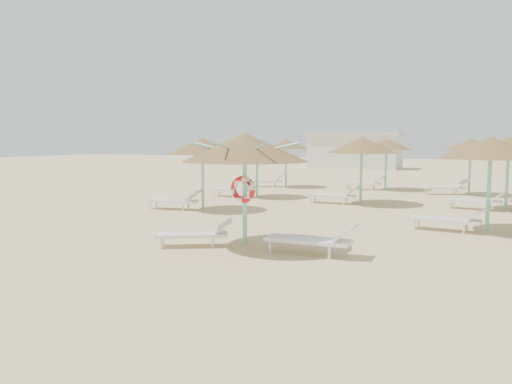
% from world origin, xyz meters
% --- Properties ---
extents(ground, '(120.00, 120.00, 0.00)m').
position_xyz_m(ground, '(0.00, 0.00, 0.00)').
color(ground, tan).
rests_on(ground, ground).
extents(main_palapa, '(3.10, 3.10, 2.78)m').
position_xyz_m(main_palapa, '(-0.40, 0.25, 2.42)').
color(main_palapa, '#7AD3B4').
rests_on(main_palapa, ground).
extents(lounger_main_a, '(1.89, 1.40, 0.68)m').
position_xyz_m(lounger_main_a, '(-1.42, -0.33, 0.32)').
color(lounger_main_a, white).
rests_on(lounger_main_a, ground).
extents(lounger_main_b, '(2.12, 0.70, 0.77)m').
position_xyz_m(lounger_main_b, '(1.48, -0.03, 0.36)').
color(lounger_main_b, white).
rests_on(lounger_main_b, ground).
extents(palapa_field, '(19.15, 13.70, 2.72)m').
position_xyz_m(palapa_field, '(1.92, 9.72, 2.32)').
color(palapa_field, '#7AD3B4').
rests_on(palapa_field, ground).
extents(service_hut, '(8.40, 4.40, 3.25)m').
position_xyz_m(service_hut, '(-6.00, 35.00, 1.64)').
color(service_hut, silver).
rests_on(service_hut, ground).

